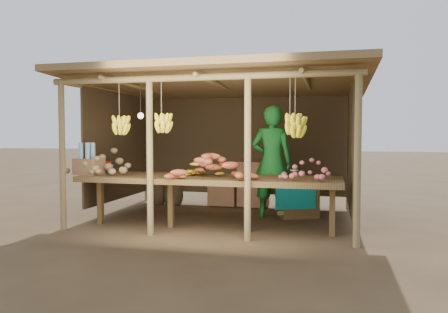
# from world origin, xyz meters

# --- Properties ---
(ground) EXTENTS (60.00, 60.00, 0.00)m
(ground) POSITION_xyz_m (0.00, 0.00, 0.00)
(ground) COLOR brown
(ground) RESTS_ON ground
(stall_structure) EXTENTS (4.70, 3.50, 2.43)m
(stall_structure) POSITION_xyz_m (0.01, -0.14, 1.90)
(stall_structure) COLOR olive
(stall_structure) RESTS_ON ground
(counter) EXTENTS (3.90, 1.05, 0.80)m
(counter) POSITION_xyz_m (0.00, -0.95, 0.74)
(counter) COLOR brown
(counter) RESTS_ON ground
(potato_heap) EXTENTS (1.15, 0.69, 0.37)m
(potato_heap) POSITION_xyz_m (-1.73, -0.96, 0.99)
(potato_heap) COLOR tan
(potato_heap) RESTS_ON counter
(sweet_potato_heap) EXTENTS (1.18, 0.75, 0.36)m
(sweet_potato_heap) POSITION_xyz_m (0.16, -1.16, 0.98)
(sweet_potato_heap) COLOR #A4482A
(sweet_potato_heap) RESTS_ON counter
(onion_heap) EXTENTS (0.86, 0.60, 0.36)m
(onion_heap) POSITION_xyz_m (1.48, -1.11, 0.98)
(onion_heap) COLOR #C45F60
(onion_heap) RESTS_ON counter
(banana_pile) EXTENTS (0.65, 0.46, 0.35)m
(banana_pile) POSITION_xyz_m (-0.06, -0.85, 0.97)
(banana_pile) COLOR yellow
(banana_pile) RESTS_ON counter
(tomato_basin) EXTENTS (0.34, 0.34, 0.18)m
(tomato_basin) POSITION_xyz_m (-1.90, -0.63, 0.87)
(tomato_basin) COLOR navy
(tomato_basin) RESTS_ON counter
(bottle_box) EXTENTS (0.44, 0.37, 0.50)m
(bottle_box) POSITION_xyz_m (-1.90, -1.11, 0.99)
(bottle_box) COLOR #946342
(bottle_box) RESTS_ON counter
(vendor) EXTENTS (0.72, 0.49, 1.92)m
(vendor) POSITION_xyz_m (0.78, 0.25, 0.96)
(vendor) COLOR #1B7A2A
(vendor) RESTS_ON ground
(tarp_crate) EXTENTS (0.87, 0.82, 0.83)m
(tarp_crate) POSITION_xyz_m (1.20, 0.42, 0.34)
(tarp_crate) COLOR brown
(tarp_crate) RESTS_ON ground
(carton_stack) EXTENTS (1.16, 0.46, 0.87)m
(carton_stack) POSITION_xyz_m (0.09, 1.20, 0.39)
(carton_stack) COLOR #946342
(carton_stack) RESTS_ON ground
(burlap_sacks) EXTENTS (0.77, 0.40, 0.54)m
(burlap_sacks) POSITION_xyz_m (-1.50, 1.03, 0.24)
(burlap_sacks) COLOR #4D3B24
(burlap_sacks) RESTS_ON ground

